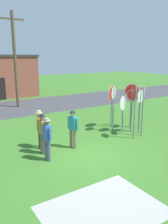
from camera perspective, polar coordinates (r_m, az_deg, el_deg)
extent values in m
plane|color=#3D7528|center=(9.79, 1.19, -10.77)|extent=(80.00, 80.00, 0.00)
cube|color=#424247|center=(19.30, -17.25, 0.97)|extent=(60.00, 6.40, 0.01)
cube|color=#ADAAA3|center=(6.77, 4.72, -23.16)|extent=(3.20, 2.40, 0.01)
cube|color=black|center=(23.01, -20.28, 5.36)|extent=(1.10, 0.08, 2.10)
cylinder|color=brown|center=(19.19, -16.77, 12.07)|extent=(0.24, 0.24, 7.39)
cube|color=brown|center=(19.38, -17.45, 21.23)|extent=(1.80, 0.12, 0.12)
cylinder|color=slate|center=(12.65, 9.54, -0.63)|extent=(0.13, 0.18, 1.93)
cylinder|color=white|center=(12.51, 9.65, 2.21)|extent=(0.72, 0.38, 0.78)
cylinder|color=red|center=(12.51, 9.61, 2.21)|extent=(0.67, 0.36, 0.72)
cylinder|color=slate|center=(13.38, 13.61, 1.05)|extent=(0.12, 0.13, 2.42)
cylinder|color=white|center=(13.22, 13.83, 4.95)|extent=(0.57, 0.43, 0.69)
cylinder|color=red|center=(13.21, 13.88, 4.94)|extent=(0.53, 0.40, 0.64)
cylinder|color=slate|center=(12.78, 11.75, 0.18)|extent=(0.10, 0.10, 2.26)
cylinder|color=white|center=(12.61, 11.94, 4.06)|extent=(0.36, 0.50, 0.61)
cylinder|color=red|center=(12.60, 11.94, 4.05)|extent=(0.33, 0.47, 0.56)
cylinder|color=slate|center=(12.59, 7.26, 0.51)|extent=(0.10, 0.10, 2.41)
cylinder|color=white|center=(12.41, 7.39, 4.66)|extent=(0.58, 0.37, 0.68)
cylinder|color=red|center=(12.41, 7.35, 4.67)|extent=(0.54, 0.34, 0.63)
cylinder|color=slate|center=(13.35, 6.85, 1.19)|extent=(0.10, 0.10, 2.37)
cylinder|color=white|center=(13.19, 6.95, 4.64)|extent=(0.79, 0.44, 0.90)
cylinder|color=red|center=(13.19, 6.99, 4.64)|extent=(0.74, 0.41, 0.83)
cylinder|color=slate|center=(12.11, 14.34, -0.03)|extent=(0.10, 0.10, 2.54)
cylinder|color=white|center=(11.91, 14.63, 4.71)|extent=(0.40, 0.49, 0.62)
cylinder|color=red|center=(11.91, 14.68, 4.70)|extent=(0.37, 0.46, 0.58)
cylinder|color=slate|center=(13.54, 11.61, 1.43)|extent=(0.10, 0.10, 2.48)
cylinder|color=white|center=(13.39, 11.79, 5.24)|extent=(0.66, 0.46, 0.79)
cylinder|color=red|center=(13.38, 11.80, 5.23)|extent=(0.61, 0.43, 0.73)
cylinder|color=slate|center=(12.62, 13.67, -0.10)|extent=(0.08, 0.08, 2.26)
cylinder|color=white|center=(12.45, 13.89, 3.73)|extent=(0.65, 0.14, 0.66)
cylinder|color=red|center=(12.45, 13.85, 3.73)|extent=(0.60, 0.14, 0.61)
cylinder|color=slate|center=(11.59, 12.45, -0.37)|extent=(0.10, 0.10, 2.60)
cylinder|color=white|center=(11.39, 12.71, 4.63)|extent=(0.40, 0.54, 0.66)
cylinder|color=red|center=(11.39, 12.66, 4.64)|extent=(0.38, 0.50, 0.61)
cylinder|color=#4C5670|center=(9.43, -9.37, -9.04)|extent=(0.14, 0.14, 0.88)
cylinder|color=#4C5670|center=(9.25, -8.74, -9.48)|extent=(0.14, 0.14, 0.88)
cube|color=#3860B7|center=(9.08, -9.23, -5.01)|extent=(0.24, 0.37, 0.58)
cylinder|color=#3860B7|center=(9.29, -9.90, -4.73)|extent=(0.09, 0.09, 0.52)
cylinder|color=#3860B7|center=(8.88, -8.51, -5.55)|extent=(0.09, 0.09, 0.52)
sphere|color=brown|center=(8.96, -9.33, -2.50)|extent=(0.21, 0.21, 0.21)
cylinder|color=gray|center=(8.94, -9.34, -2.14)|extent=(0.31, 0.31, 0.02)
cylinder|color=gray|center=(8.93, -9.35, -1.83)|extent=(0.19, 0.19, 0.09)
cylinder|color=#2D2D33|center=(10.70, -10.92, -6.31)|extent=(0.14, 0.14, 0.88)
cylinder|color=#2D2D33|center=(10.49, -10.88, -6.71)|extent=(0.14, 0.14, 0.88)
cube|color=#B27533|center=(10.37, -11.08, -2.72)|extent=(0.33, 0.41, 0.58)
cylinder|color=#B27533|center=(10.60, -11.11, -2.46)|extent=(0.09, 0.09, 0.52)
cylinder|color=#B27533|center=(10.14, -11.03, -3.20)|extent=(0.09, 0.09, 0.52)
sphere|color=tan|center=(10.26, -11.19, -0.49)|extent=(0.21, 0.21, 0.21)
cylinder|color=beige|center=(10.25, -11.20, -0.18)|extent=(0.31, 0.32, 0.02)
cylinder|color=beige|center=(10.23, -11.21, 0.09)|extent=(0.19, 0.19, 0.09)
cylinder|color=#7A6B56|center=(10.48, -3.24, -6.49)|extent=(0.14, 0.14, 0.88)
cylinder|color=#7A6B56|center=(10.36, -2.28, -6.74)|extent=(0.14, 0.14, 0.88)
cube|color=teal|center=(10.19, -2.81, -2.76)|extent=(0.34, 0.42, 0.58)
cylinder|color=teal|center=(10.34, -3.85, -2.65)|extent=(0.09, 0.09, 0.52)
cylinder|color=teal|center=(10.05, -1.73, -3.10)|extent=(0.09, 0.09, 0.52)
sphere|color=beige|center=(10.08, -2.84, -0.50)|extent=(0.21, 0.21, 0.21)
cylinder|color=#333338|center=(10.07, -2.84, -0.18)|extent=(0.31, 0.31, 0.02)
cylinder|color=#333338|center=(10.05, -2.84, 0.09)|extent=(0.19, 0.19, 0.09)
cylinder|color=#7A6B56|center=(10.08, -10.45, -7.56)|extent=(0.14, 0.14, 0.88)
cylinder|color=#7A6B56|center=(9.90, -9.83, -7.94)|extent=(0.14, 0.14, 0.88)
cube|color=#B27533|center=(9.75, -10.32, -3.75)|extent=(0.26, 0.38, 0.58)
cylinder|color=#B27533|center=(9.95, -10.99, -3.53)|extent=(0.09, 0.09, 0.52)
cylinder|color=#B27533|center=(9.55, -9.62, -4.21)|extent=(0.09, 0.09, 0.52)
sphere|color=#9E7051|center=(9.63, -10.43, -1.39)|extent=(0.21, 0.21, 0.21)
cylinder|color=#333338|center=(9.62, -10.44, -1.06)|extent=(0.31, 0.31, 0.02)
cylinder|color=#333338|center=(9.60, -10.45, -0.77)|extent=(0.19, 0.19, 0.09)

